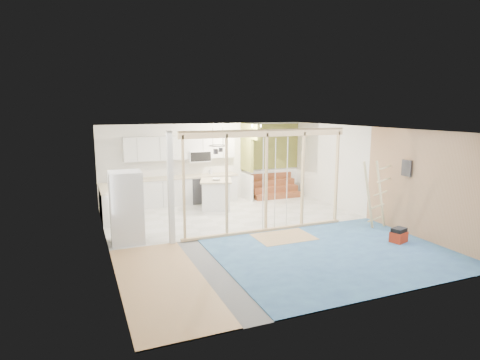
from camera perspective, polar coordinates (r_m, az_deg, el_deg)
name	(u,v)px	position (r m, az deg, el deg)	size (l,w,h in m)	color
room	(255,182)	(9.85, 2.18, -0.32)	(7.01, 8.01, 2.61)	slate
floor_overlays	(256,232)	(10.25, 2.36, -7.35)	(7.00, 8.00, 0.03)	silver
stud_frame	(246,171)	(9.71, 0.89, 1.26)	(4.66, 0.14, 2.60)	tan
base_cabinets	(163,194)	(12.69, -10.87, -1.97)	(4.45, 2.24, 0.93)	silver
upper_cabinets	(183,148)	(13.09, -8.17, 4.47)	(3.60, 0.41, 0.85)	silver
green_partition	(265,171)	(14.03, 3.57, 1.33)	(2.25, 1.51, 2.60)	olive
pot_rack	(218,148)	(11.38, -3.17, 4.62)	(0.52, 0.52, 0.72)	black
sheathing_panel	(427,186)	(10.29, 25.02, -0.82)	(0.02, 4.00, 2.60)	tan
electrical_panel	(407,168)	(10.61, 22.61, 1.57)	(0.04, 0.30, 0.40)	#36363B
ceiling_light	(256,126)	(13.01, 2.35, 7.72)	(0.32, 0.32, 0.08)	#FFEABF
fridge	(127,208)	(9.58, -15.81, -3.81)	(0.76, 0.73, 1.68)	silver
island	(216,195)	(12.45, -3.41, -2.08)	(1.20, 1.20, 0.92)	white
bowl	(217,179)	(12.24, -3.34, 0.09)	(0.28, 0.28, 0.07)	silver
soap_bottle_a	(131,175)	(12.88, -15.26, 0.75)	(0.11, 0.11, 0.27)	#9FA3B1
soap_bottle_b	(211,171)	(13.39, -4.21, 1.29)	(0.09, 0.10, 0.21)	silver
toolbox	(399,236)	(10.11, 21.64, -7.37)	(0.44, 0.38, 0.35)	#9C240E
ladder	(376,194)	(10.91, 18.78, -1.96)	(0.95, 0.05, 1.77)	tan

